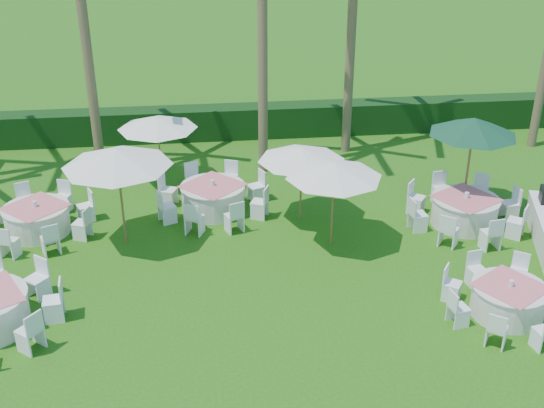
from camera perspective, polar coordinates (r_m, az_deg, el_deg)
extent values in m
plane|color=#22590F|center=(15.96, -1.13, -9.74)|extent=(120.00, 120.00, 0.00)
cube|color=black|center=(26.37, -3.69, 6.86)|extent=(34.00, 1.00, 1.20)
cube|color=white|center=(16.52, -17.86, -7.71)|extent=(0.51, 0.51, 0.99)
cube|color=white|center=(17.46, -19.10, -5.94)|extent=(0.65, 0.65, 0.99)
cube|color=white|center=(15.72, -19.65, -9.95)|extent=(0.65, 0.65, 0.99)
cylinder|color=silver|center=(16.89, 19.14, -7.66)|extent=(1.67, 1.67, 0.73)
cylinder|color=silver|center=(16.69, 19.33, -6.59)|extent=(1.74, 1.74, 0.03)
cube|color=#D4686D|center=(16.68, 19.34, -6.52)|extent=(1.87, 1.87, 0.01)
cylinder|color=silver|center=(16.64, 19.38, -6.27)|extent=(0.12, 0.12, 0.15)
cube|color=white|center=(17.97, 19.91, -5.33)|extent=(0.56, 0.56, 0.87)
cube|color=white|center=(17.72, 16.78, -5.27)|extent=(0.48, 0.48, 0.87)
cube|color=white|center=(16.99, 14.85, -6.47)|extent=(0.56, 0.56, 0.87)
cube|color=white|center=(16.17, 15.37, -8.39)|extent=(0.48, 0.48, 0.87)
cube|color=white|center=(15.76, 18.33, -9.87)|extent=(0.56, 0.56, 0.87)
cylinder|color=silver|center=(20.49, -19.04, -1.28)|extent=(1.79, 1.79, 0.78)
cylinder|color=silver|center=(20.31, -19.20, -0.28)|extent=(1.86, 1.86, 0.03)
cube|color=#D4686D|center=(20.30, -19.21, -0.22)|extent=(2.04, 2.04, 0.01)
cylinder|color=silver|center=(20.27, -19.25, 0.00)|extent=(0.12, 0.12, 0.17)
cube|color=white|center=(20.71, -15.35, -0.19)|extent=(0.57, 0.57, 0.93)
cube|color=white|center=(21.50, -17.16, 0.58)|extent=(0.56, 0.56, 0.93)
cube|color=white|center=(21.70, -19.94, 0.39)|extent=(0.57, 0.57, 0.93)
cube|color=white|center=(19.45, -21.19, -2.92)|extent=(0.56, 0.56, 0.93)
cube|color=white|center=(19.22, -18.09, -2.75)|extent=(0.57, 0.57, 0.93)
cube|color=white|center=(19.76, -15.64, -1.56)|extent=(0.56, 0.56, 0.93)
cylinder|color=silver|center=(20.64, -4.95, 0.45)|extent=(1.88, 1.88, 0.82)
cylinder|color=silver|center=(20.46, -5.00, 1.51)|extent=(1.96, 1.96, 0.03)
cube|color=#D4686D|center=(20.45, -5.00, 1.57)|extent=(2.15, 2.15, 0.01)
cylinder|color=silver|center=(20.41, -5.01, 1.79)|extent=(0.13, 0.13, 0.17)
cube|color=white|center=(21.16, -1.32, 1.49)|extent=(0.59, 0.59, 0.98)
cube|color=white|center=(21.84, -3.58, 2.27)|extent=(0.60, 0.60, 0.98)
cube|color=white|center=(21.84, -6.53, 2.13)|extent=(0.59, 0.59, 0.98)
cube|color=white|center=(21.14, -8.68, 1.15)|extent=(0.60, 0.60, 0.98)
cube|color=white|center=(20.13, -8.78, -0.22)|extent=(0.59, 0.59, 0.98)
cube|color=white|center=(19.39, -6.51, -1.16)|extent=(0.60, 0.60, 0.98)
cube|color=white|center=(19.40, -3.19, -1.00)|extent=(0.59, 0.59, 0.98)
cube|color=white|center=(20.15, -1.06, 0.14)|extent=(0.60, 0.60, 0.98)
cylinder|color=silver|center=(20.57, 15.80, -0.62)|extent=(1.87, 1.87, 0.81)
cylinder|color=silver|center=(20.39, 15.94, 0.43)|extent=(1.95, 1.95, 0.03)
cube|color=#D4686D|center=(20.38, 15.95, 0.49)|extent=(2.07, 2.07, 0.01)
cylinder|color=silver|center=(20.34, 15.98, 0.71)|extent=(0.13, 0.13, 0.17)
cube|color=white|center=(21.27, 19.27, 0.03)|extent=(0.51, 0.51, 0.98)
cube|color=white|center=(21.83, 16.92, 1.08)|extent=(0.64, 0.64, 0.98)
cube|color=white|center=(21.67, 14.00, 1.28)|extent=(0.51, 0.51, 0.98)
cube|color=white|center=(20.88, 12.00, 0.51)|extent=(0.64, 0.64, 0.98)
cube|color=white|center=(19.88, 12.14, -0.89)|extent=(0.51, 0.51, 0.98)
cube|color=white|center=(19.26, 14.59, -2.11)|extent=(0.64, 0.64, 0.98)
cube|color=white|center=(19.44, 17.86, -2.30)|extent=(0.51, 0.51, 0.98)
cube|color=white|center=(20.28, 19.76, -1.36)|extent=(0.64, 0.64, 0.98)
cylinder|color=brown|center=(18.86, -12.49, 0.43)|extent=(0.06, 0.06, 2.69)
cone|color=white|center=(18.38, -12.85, 3.82)|extent=(2.94, 2.94, 0.48)
sphere|color=brown|center=(18.32, -12.90, 4.30)|extent=(0.11, 0.11, 0.11)
cylinder|color=brown|center=(18.47, 5.09, -0.14)|extent=(0.06, 0.06, 2.37)
cone|color=white|center=(18.02, 5.22, 2.88)|extent=(2.60, 2.60, 0.43)
sphere|color=brown|center=(17.96, 5.24, 3.31)|extent=(0.09, 0.09, 0.09)
cylinder|color=brown|center=(22.39, -9.38, 4.33)|extent=(0.05, 0.05, 2.24)
cone|color=white|center=(22.04, -9.57, 6.75)|extent=(2.55, 2.55, 0.40)
sphere|color=brown|center=(22.00, -9.60, 7.09)|extent=(0.09, 0.09, 0.09)
cylinder|color=brown|center=(19.78, 2.42, 1.55)|extent=(0.05, 0.05, 2.20)
cone|color=white|center=(19.38, 2.48, 4.20)|extent=(2.51, 2.51, 0.40)
sphere|color=brown|center=(19.33, 2.49, 4.58)|extent=(0.09, 0.09, 0.09)
cylinder|color=brown|center=(21.07, 16.08, 3.03)|extent=(0.07, 0.07, 2.82)
cone|color=#113F26|center=(20.62, 16.52, 6.26)|extent=(2.59, 2.59, 0.51)
sphere|color=brown|center=(20.56, 16.58, 6.72)|extent=(0.11, 0.11, 0.11)
cylinder|color=brown|center=(22.86, -15.23, 12.34)|extent=(0.32, 0.32, 8.39)
cylinder|color=brown|center=(21.96, -0.81, 15.37)|extent=(0.32, 0.32, 10.40)
cylinder|color=brown|center=(23.99, 6.71, 14.98)|extent=(0.32, 0.32, 9.44)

